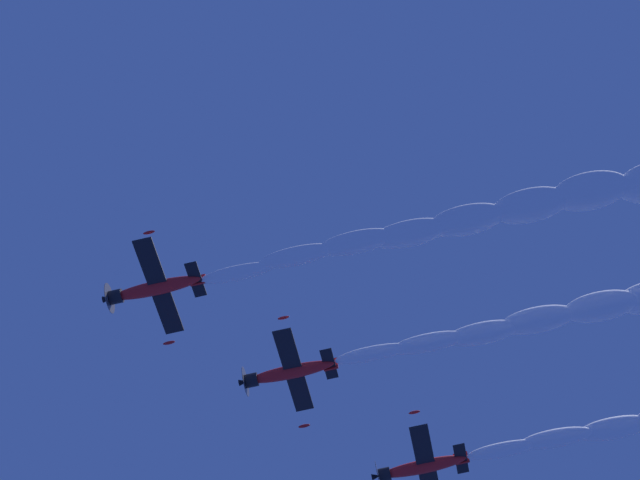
# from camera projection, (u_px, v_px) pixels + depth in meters

# --- Properties ---
(airplane_lead) EXTENTS (8.12, 8.21, 3.72)m
(airplane_lead) POSITION_uv_depth(u_px,v_px,m) (153.00, 289.00, 79.43)
(airplane_lead) COLOR red
(airplane_left_wingman) EXTENTS (8.07, 8.21, 4.35)m
(airplane_left_wingman) POSITION_uv_depth(u_px,v_px,m) (288.00, 373.00, 82.03)
(airplane_left_wingman) COLOR red
(airplane_right_wingman) EXTENTS (8.12, 8.21, 3.70)m
(airplane_right_wingman) POSITION_uv_depth(u_px,v_px,m) (420.00, 467.00, 83.22)
(airplane_right_wingman) COLOR red
(smoke_trail_lead) EXTENTS (29.34, 33.43, 3.64)m
(smoke_trail_lead) POSITION_uv_depth(u_px,v_px,m) (517.00, 209.00, 78.73)
(smoke_trail_lead) COLOR white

